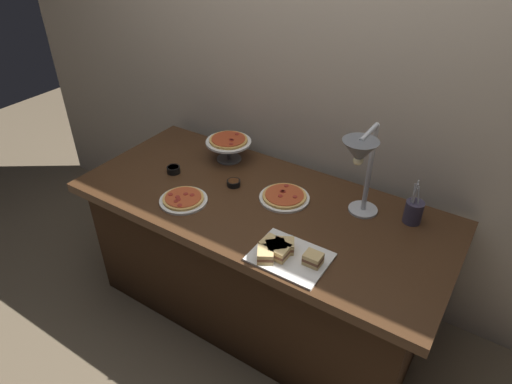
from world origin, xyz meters
name	(u,v)px	position (x,y,z in m)	size (l,w,h in m)	color
ground_plane	(259,306)	(0.00, 0.00, 0.00)	(8.00, 8.00, 0.00)	brown
back_wall	(312,87)	(0.00, 0.50, 1.20)	(4.40, 0.04, 2.40)	#B7A893
buffet_table	(260,258)	(0.00, 0.00, 0.39)	(1.90, 0.84, 0.76)	#422816
heat_lamp	(361,159)	(0.46, 0.06, 1.12)	(0.15, 0.32, 0.47)	#B7BABF
pizza_plate_front	(183,199)	(-0.32, -0.21, 0.77)	(0.24, 0.24, 0.03)	white
pizza_plate_center	(284,197)	(0.09, 0.09, 0.77)	(0.25, 0.25, 0.03)	white
pizza_plate_raised_stand	(229,143)	(-0.38, 0.26, 0.87)	(0.26, 0.26, 0.14)	#595B60
sandwich_platter	(284,253)	(0.30, -0.29, 0.79)	(0.32, 0.25, 0.06)	white
sauce_cup_near	(234,183)	(-0.20, 0.05, 0.78)	(0.07, 0.07, 0.03)	black
sauce_cup_far	(174,169)	(-0.55, -0.02, 0.78)	(0.07, 0.07, 0.04)	black
utensil_holder	(413,211)	(0.68, 0.25, 0.82)	(0.08, 0.08, 0.22)	#383347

